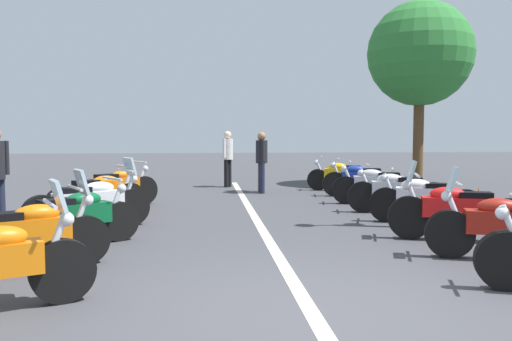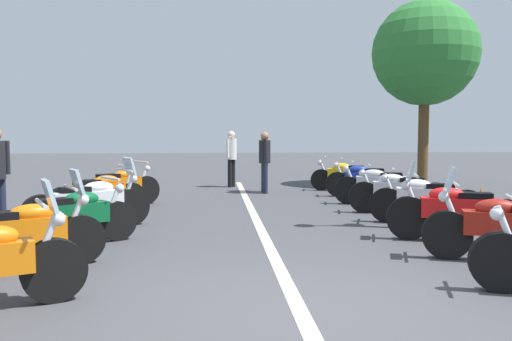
% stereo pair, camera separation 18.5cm
% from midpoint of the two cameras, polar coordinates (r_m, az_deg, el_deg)
% --- Properties ---
extents(ground_plane, '(80.00, 80.00, 0.00)m').
position_cam_midpoint_polar(ground_plane, '(4.92, 6.10, -15.37)').
color(ground_plane, '#424247').
extents(lane_centre_stripe, '(16.75, 0.16, 0.01)m').
position_cam_midpoint_polar(lane_centre_stripe, '(9.16, 0.99, -6.21)').
color(lane_centre_stripe, beige).
rests_on(lane_centre_stripe, ground_plane).
extents(motorcycle_left_row_1, '(1.12, 1.91, 1.20)m').
position_cam_midpoint_polar(motorcycle_left_row_1, '(6.76, -23.78, -6.29)').
color(motorcycle_left_row_1, black).
rests_on(motorcycle_left_row_1, ground_plane).
extents(motorcycle_left_row_2, '(1.30, 1.77, 0.98)m').
position_cam_midpoint_polar(motorcycle_left_row_2, '(7.97, -19.01, -4.76)').
color(motorcycle_left_row_2, black).
rests_on(motorcycle_left_row_2, ground_plane).
extents(motorcycle_left_row_3, '(1.29, 1.93, 1.22)m').
position_cam_midpoint_polar(motorcycle_left_row_3, '(9.28, -17.18, -3.32)').
color(motorcycle_left_row_3, black).
rests_on(motorcycle_left_row_3, ground_plane).
extents(motorcycle_left_row_4, '(1.32, 1.72, 0.99)m').
position_cam_midpoint_polar(motorcycle_left_row_4, '(10.78, -16.38, -2.41)').
color(motorcycle_left_row_4, black).
rests_on(motorcycle_left_row_4, ground_plane).
extents(motorcycle_left_row_5, '(1.31, 1.75, 1.01)m').
position_cam_midpoint_polar(motorcycle_left_row_5, '(12.03, -14.42, -1.67)').
color(motorcycle_left_row_5, black).
rests_on(motorcycle_left_row_5, ground_plane).
extents(motorcycle_right_row_1, '(0.95, 2.10, 1.21)m').
position_cam_midpoint_polar(motorcycle_right_row_1, '(7.41, 26.57, -5.45)').
color(motorcycle_right_row_1, black).
rests_on(motorcycle_right_row_1, ground_plane).
extents(motorcycle_right_row_2, '(0.90, 2.08, 1.23)m').
position_cam_midpoint_polar(motorcycle_right_row_2, '(8.49, 21.72, -4.08)').
color(motorcycle_right_row_2, black).
rests_on(motorcycle_right_row_2, ground_plane).
extents(motorcycle_right_row_3, '(0.92, 1.98, 1.00)m').
position_cam_midpoint_polar(motorcycle_right_row_3, '(9.96, 18.61, -2.96)').
color(motorcycle_right_row_3, black).
rests_on(motorcycle_right_row_3, ground_plane).
extents(motorcycle_right_row_4, '(0.80, 2.06, 1.00)m').
position_cam_midpoint_polar(motorcycle_right_row_4, '(11.08, 15.87, -2.20)').
color(motorcycle_right_row_4, black).
rests_on(motorcycle_right_row_4, ground_plane).
extents(motorcycle_right_row_5, '(0.81, 2.14, 1.00)m').
position_cam_midpoint_polar(motorcycle_right_row_5, '(12.34, 13.89, -1.53)').
color(motorcycle_right_row_5, black).
rests_on(motorcycle_right_row_5, ground_plane).
extents(motorcycle_right_row_6, '(0.75, 2.05, 1.00)m').
position_cam_midpoint_polar(motorcycle_right_row_6, '(13.80, 12.19, -0.94)').
color(motorcycle_right_row_6, black).
rests_on(motorcycle_right_row_6, ground_plane).
extents(motorcycle_right_row_7, '(0.82, 2.08, 0.99)m').
position_cam_midpoint_polar(motorcycle_right_row_7, '(15.12, 10.25, -0.51)').
color(motorcycle_right_row_7, black).
rests_on(motorcycle_right_row_7, ground_plane).
extents(traffic_cone_1, '(0.36, 0.36, 0.61)m').
position_cam_midpoint_polar(traffic_cone_1, '(10.98, 23.87, -3.32)').
color(traffic_cone_1, orange).
rests_on(traffic_cone_1, ground_plane).
extents(bystander_1, '(0.49, 0.32, 1.64)m').
position_cam_midpoint_polar(bystander_1, '(14.61, 1.31, 1.40)').
color(bystander_1, brown).
rests_on(bystander_1, ground_plane).
extents(bystander_2, '(0.46, 0.33, 1.72)m').
position_cam_midpoint_polar(bystander_2, '(15.95, -2.38, 1.80)').
color(bystander_2, black).
rests_on(bystander_2, ground_plane).
extents(bystander_4, '(0.53, 0.32, 1.68)m').
position_cam_midpoint_polar(bystander_4, '(14.26, 1.33, 1.45)').
color(bystander_4, '#1E2338').
rests_on(bystander_4, ground_plane).
extents(roadside_tree_0, '(3.25, 3.25, 5.76)m').
position_cam_midpoint_polar(roadside_tree_0, '(17.30, 18.36, 12.07)').
color(roadside_tree_0, brown).
rests_on(roadside_tree_0, ground_plane).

